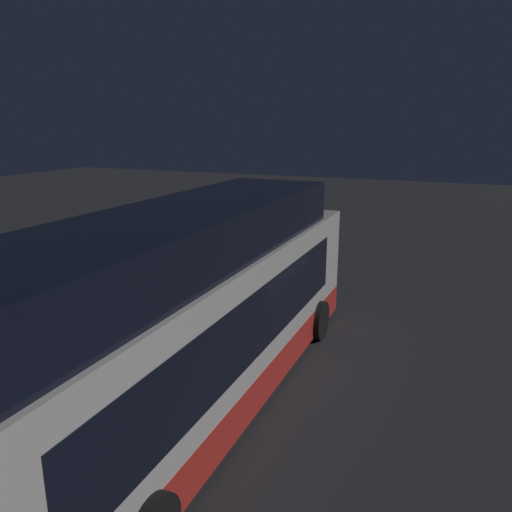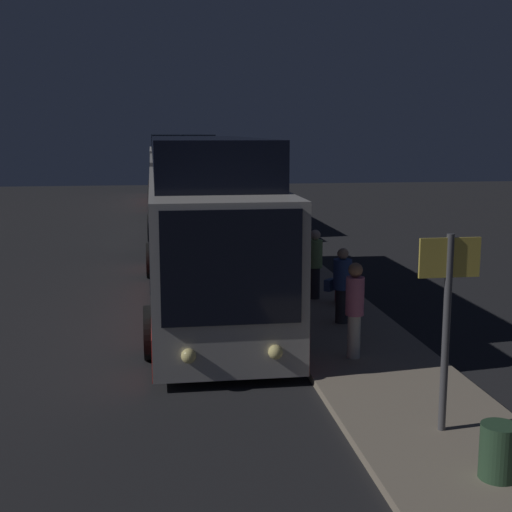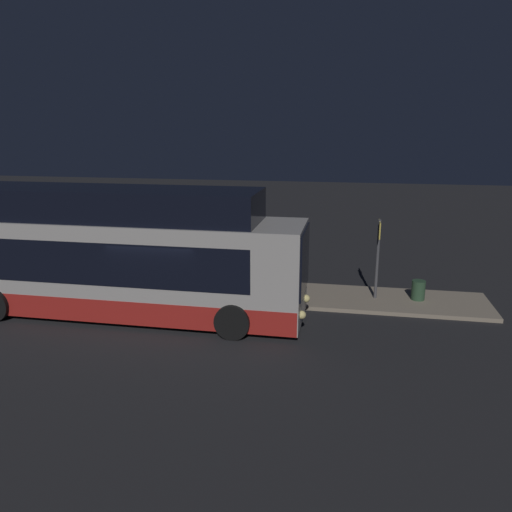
# 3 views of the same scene
# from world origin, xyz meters

# --- Properties ---
(ground) EXTENTS (80.00, 80.00, 0.00)m
(ground) POSITION_xyz_m (0.00, 0.00, 0.00)
(ground) COLOR #232326
(platform) EXTENTS (20.00, 2.48, 0.13)m
(platform) POSITION_xyz_m (0.00, 2.84, 0.06)
(platform) COLOR gray
(platform) RESTS_ON ground
(bus_lead) EXTENTS (11.48, 2.80, 3.93)m
(bus_lead) POSITION_xyz_m (-1.63, 0.28, 1.76)
(bus_lead) COLOR #B2ADA8
(bus_lead) RESTS_ON ground
(bus_second) EXTENTS (10.22, 2.80, 3.94)m
(bus_second) POSITION_xyz_m (-15.30, 0.28, 1.76)
(bus_second) COLOR #B2ADA8
(bus_second) RESTS_ON ground
(bus_third) EXTENTS (10.85, 2.85, 3.89)m
(bus_third) POSITION_xyz_m (-27.20, 0.28, 1.76)
(bus_third) COLOR silver
(bus_third) RESTS_ON ground
(passenger_boarding) EXTENTS (0.45, 0.45, 1.71)m
(passenger_boarding) POSITION_xyz_m (3.15, 2.55, 1.08)
(passenger_boarding) COLOR silver
(passenger_boarding) RESTS_ON platform
(passenger_waiting) EXTENTS (0.45, 0.45, 1.66)m
(passenger_waiting) POSITION_xyz_m (-1.37, 2.87, 1.03)
(passenger_waiting) COLOR #2D2D33
(passenger_waiting) RESTS_ON platform
(passenger_with_bags) EXTENTS (0.62, 0.63, 1.58)m
(passenger_with_bags) POSITION_xyz_m (0.84, 2.93, 0.97)
(passenger_with_bags) COLOR #2D2D33
(passenger_with_bags) RESTS_ON platform
(suitcase) EXTENTS (0.42, 0.24, 0.98)m
(suitcase) POSITION_xyz_m (-0.80, 3.40, 0.50)
(suitcase) COLOR maroon
(suitcase) RESTS_ON platform
(sign_post) EXTENTS (0.10, 0.82, 2.66)m
(sign_post) POSITION_xyz_m (6.31, 2.86, 1.86)
(sign_post) COLOR #4C4C51
(sign_post) RESTS_ON platform
(trash_bin) EXTENTS (0.44, 0.44, 0.65)m
(trash_bin) POSITION_xyz_m (7.70, 2.96, 0.45)
(trash_bin) COLOR #2D4C33
(trash_bin) RESTS_ON platform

